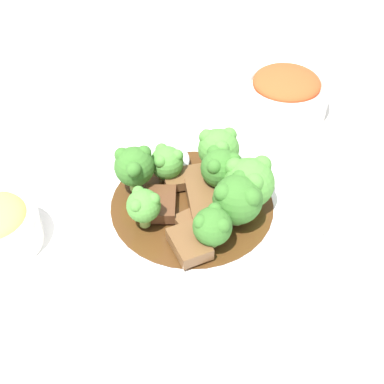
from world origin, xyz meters
TOP-DOWN VIEW (x-y plane):
  - ground_plane at (0.00, 0.00)m, footprint 4.00×4.00m
  - main_plate at (0.00, 0.00)m, footprint 0.30×0.30m
  - beef_strip_0 at (-0.03, -0.01)m, footprint 0.04×0.05m
  - beef_strip_1 at (0.00, 0.03)m, footprint 0.07×0.05m
  - beef_strip_2 at (0.01, -0.04)m, footprint 0.06×0.06m
  - beef_strip_3 at (-0.00, -0.07)m, footprint 0.05×0.06m
  - beef_strip_4 at (0.02, -0.01)m, footprint 0.05×0.07m
  - broccoli_floret_0 at (-0.05, -0.04)m, footprint 0.04×0.04m
  - broccoli_floret_1 at (0.06, 0.00)m, footprint 0.06×0.06m
  - broccoli_floret_2 at (0.05, -0.03)m, footprint 0.05×0.05m
  - broccoli_floret_3 at (0.03, 0.02)m, footprint 0.04×0.04m
  - broccoli_floret_4 at (0.03, 0.05)m, footprint 0.05×0.05m
  - broccoli_floret_5 at (0.02, -0.06)m, footprint 0.04×0.04m
  - broccoli_floret_6 at (-0.03, 0.04)m, footprint 0.04×0.04m
  - broccoli_floret_7 at (-0.06, 0.02)m, footprint 0.04×0.04m
  - serving_spoon at (-0.03, 0.08)m, footprint 0.10×0.20m
  - side_bowl_kimchi at (0.12, 0.20)m, footprint 0.12×0.12m

SIDE VIEW (x-z plane):
  - ground_plane at x=0.00m, z-range 0.00..0.00m
  - main_plate at x=0.00m, z-range 0.00..0.02m
  - beef_strip_2 at x=0.01m, z-range 0.02..0.03m
  - beef_strip_1 at x=0.00m, z-range 0.02..0.03m
  - serving_spoon at x=-0.03m, z-range 0.02..0.03m
  - beef_strip_0 at x=-0.03m, z-range 0.02..0.03m
  - beef_strip_3 at x=0.00m, z-range 0.02..0.03m
  - beef_strip_4 at x=0.02m, z-range 0.02..0.03m
  - side_bowl_kimchi at x=0.12m, z-range 0.00..0.06m
  - broccoli_floret_6 at x=-0.03m, z-range 0.02..0.06m
  - broccoli_floret_5 at x=0.02m, z-range 0.02..0.07m
  - broccoli_floret_0 at x=-0.05m, z-range 0.02..0.07m
  - broccoli_floret_1 at x=0.06m, z-range 0.02..0.08m
  - broccoli_floret_2 at x=0.05m, z-range 0.02..0.08m
  - broccoli_floret_3 at x=0.03m, z-range 0.03..0.08m
  - broccoli_floret_4 at x=0.03m, z-range 0.02..0.08m
  - broccoli_floret_7 at x=-0.06m, z-range 0.03..0.08m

